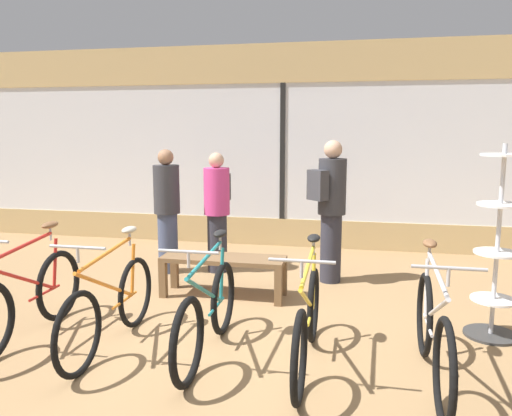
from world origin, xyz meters
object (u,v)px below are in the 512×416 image
(accessory_rack, at_px, (496,260))
(display_bench, at_px, (223,264))
(bicycle_far_left, at_px, (26,299))
(bicycle_right, at_px, (308,322))
(customer_near_rack, at_px, (331,207))
(customer_mid_floor, at_px, (217,208))
(bicycle_center, at_px, (207,313))
(bicycle_far_right, at_px, (433,334))
(bicycle_left, at_px, (111,306))
(customer_by_window, at_px, (167,207))

(accessory_rack, bearing_deg, display_bench, 168.08)
(bicycle_far_left, distance_m, bicycle_right, 2.53)
(customer_near_rack, bearing_deg, customer_mid_floor, 172.96)
(bicycle_center, relative_size, customer_near_rack, 0.94)
(bicycle_far_right, height_order, display_bench, bicycle_far_right)
(bicycle_far_right, relative_size, accessory_rack, 0.97)
(customer_mid_floor, bearing_deg, bicycle_left, -95.80)
(bicycle_left, xyz_separation_m, customer_mid_floor, (0.25, 2.48, 0.48))
(bicycle_center, bearing_deg, customer_by_window, 118.70)
(bicycle_center, relative_size, display_bench, 1.19)
(display_bench, xyz_separation_m, customer_by_window, (-0.99, 0.82, 0.50))
(accessory_rack, xyz_separation_m, customer_by_window, (-3.71, 1.39, 0.15))
(customer_near_rack, height_order, customer_mid_floor, customer_near_rack)
(display_bench, distance_m, customer_mid_floor, 1.15)
(bicycle_far_left, height_order, customer_by_window, customer_by_window)
(bicycle_center, xyz_separation_m, customer_mid_floor, (-0.62, 2.46, 0.48))
(accessory_rack, bearing_deg, bicycle_far_right, -123.23)
(bicycle_far_right, height_order, customer_mid_floor, customer_mid_floor)
(bicycle_left, relative_size, display_bench, 1.20)
(accessory_rack, relative_size, customer_mid_floor, 1.11)
(bicycle_far_left, xyz_separation_m, bicycle_right, (2.53, -0.01, -0.01))
(bicycle_left, bearing_deg, display_bench, 68.07)
(bicycle_far_left, distance_m, accessory_rack, 4.25)
(bicycle_center, bearing_deg, bicycle_right, -2.04)
(customer_near_rack, xyz_separation_m, customer_mid_floor, (-1.50, 0.18, -0.10))
(bicycle_far_right, height_order, accessory_rack, accessory_rack)
(display_bench, bearing_deg, customer_by_window, 140.43)
(bicycle_left, height_order, customer_mid_floor, customer_mid_floor)
(bicycle_far_right, bearing_deg, accessory_rack, 56.77)
(customer_by_window, xyz_separation_m, customer_mid_floor, (0.64, 0.16, -0.03))
(bicycle_far_left, relative_size, customer_by_window, 1.05)
(customer_by_window, bearing_deg, accessory_rack, -20.60)
(bicycle_left, xyz_separation_m, customer_by_window, (-0.39, 2.32, 0.50))
(display_bench, bearing_deg, customer_mid_floor, 109.66)
(accessory_rack, height_order, customer_by_window, accessory_rack)
(bicycle_left, height_order, bicycle_center, bicycle_center)
(customer_near_rack, distance_m, customer_mid_floor, 1.51)
(accessory_rack, xyz_separation_m, customer_mid_floor, (-3.06, 1.55, 0.13))
(bicycle_far_left, distance_m, display_bench, 2.07)
(bicycle_right, relative_size, customer_by_window, 1.06)
(customer_by_window, bearing_deg, bicycle_left, -80.45)
(bicycle_left, xyz_separation_m, bicycle_center, (0.87, 0.01, -0.00))
(accessory_rack, relative_size, customer_by_window, 1.08)
(customer_near_rack, bearing_deg, bicycle_left, -127.33)
(customer_by_window, distance_m, customer_mid_floor, 0.66)
(bicycle_far_left, bearing_deg, bicycle_left, 0.44)
(bicycle_far_left, bearing_deg, bicycle_center, 0.72)
(bicycle_far_right, height_order, customer_near_rack, customer_near_rack)
(bicycle_far_right, xyz_separation_m, accessory_rack, (0.66, 1.01, 0.34))
(accessory_rack, relative_size, display_bench, 1.26)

